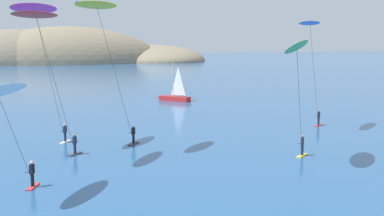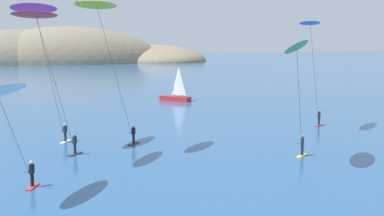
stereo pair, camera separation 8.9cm
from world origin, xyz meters
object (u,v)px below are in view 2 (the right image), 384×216
at_px(sailboat_near, 174,97).
at_px(kitesurfer_blue, 311,33).
at_px(kitesurfer_green, 297,55).
at_px(kitesurfer_magenta, 37,19).
at_px(kitesurfer_white, 0,99).
at_px(kitesurfer_yellow, 100,18).
at_px(kitesurfer_red, 40,29).

xyz_separation_m(sailboat_near, kitesurfer_blue, (4.26, -28.01, 9.22)).
distance_m(sailboat_near, kitesurfer_green, 40.17).
xyz_separation_m(kitesurfer_blue, kitesurfer_magenta, (-25.56, 1.45, 0.95)).
xyz_separation_m(sailboat_near, kitesurfer_magenta, (-21.31, -26.55, 10.17)).
bearing_deg(kitesurfer_blue, kitesurfer_white, -158.41).
bearing_deg(sailboat_near, kitesurfer_magenta, -128.74).
relative_size(kitesurfer_yellow, kitesurfer_green, 1.31).
bearing_deg(kitesurfer_magenta, kitesurfer_white, -103.99).
xyz_separation_m(kitesurfer_white, kitesurfer_blue, (28.76, 11.38, 3.94)).
bearing_deg(kitesurfer_magenta, kitesurfer_green, -37.57).
relative_size(sailboat_near, kitesurfer_red, 0.51).
relative_size(sailboat_near, kitesurfer_green, 0.62).
xyz_separation_m(kitesurfer_red, kitesurfer_yellow, (4.71, 2.28, 0.90)).
relative_size(sailboat_near, kitesurfer_white, 0.83).
height_order(kitesurfer_red, kitesurfer_magenta, kitesurfer_magenta).
bearing_deg(sailboat_near, kitesurfer_green, -97.17).
xyz_separation_m(kitesurfer_yellow, kitesurfer_green, (12.02, -8.93, -2.70)).
relative_size(kitesurfer_blue, kitesurfer_magenta, 0.91).
height_order(sailboat_near, kitesurfer_yellow, kitesurfer_yellow).
xyz_separation_m(kitesurfer_yellow, kitesurfer_magenta, (-4.37, 3.67, -0.01)).
distance_m(sailboat_near, kitesurfer_blue, 29.79).
distance_m(sailboat_near, kitesurfer_yellow, 36.11).
bearing_deg(kitesurfer_white, kitesurfer_magenta, 76.01).
distance_m(kitesurfer_blue, kitesurfer_magenta, 25.62).
relative_size(kitesurfer_white, kitesurfer_yellow, 0.57).
bearing_deg(kitesurfer_white, kitesurfer_yellow, 50.48).
xyz_separation_m(kitesurfer_red, kitesurfer_magenta, (0.34, 5.95, 0.89)).
relative_size(sailboat_near, kitesurfer_blue, 0.52).
height_order(sailboat_near, kitesurfer_white, kitesurfer_white).
xyz_separation_m(kitesurfer_yellow, kitesurfer_blue, (21.20, 2.21, -0.96)).
bearing_deg(kitesurfer_white, kitesurfer_blue, 21.59).
bearing_deg(kitesurfer_magenta, kitesurfer_red, -93.31).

